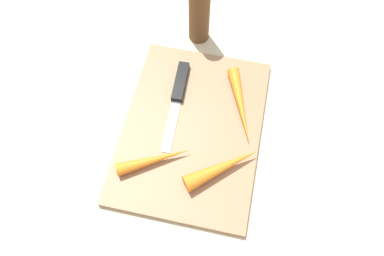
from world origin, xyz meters
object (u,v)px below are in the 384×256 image
(carrot_medium, at_px, (222,167))
(pepper_grinder, at_px, (199,12))
(cutting_board, at_px, (192,129))
(knife, at_px, (179,87))
(carrot_longest, at_px, (241,104))
(carrot_shortest, at_px, (154,160))

(carrot_medium, distance_m, pepper_grinder, 0.33)
(cutting_board, height_order, pepper_grinder, pepper_grinder)
(knife, distance_m, pepper_grinder, 0.16)
(carrot_longest, relative_size, carrot_medium, 1.09)
(cutting_board, xyz_separation_m, pepper_grinder, (-0.23, -0.03, 0.07))
(carrot_longest, xyz_separation_m, pepper_grinder, (-0.17, -0.12, 0.05))
(cutting_board, relative_size, knife, 1.79)
(carrot_medium, bearing_deg, cutting_board, 96.53)
(cutting_board, xyz_separation_m, carrot_medium, (0.07, 0.07, 0.02))
(knife, relative_size, carrot_medium, 1.37)
(carrot_longest, relative_size, pepper_grinder, 1.08)
(carrot_longest, xyz_separation_m, carrot_shortest, (0.15, -0.14, -0.00))
(carrot_longest, distance_m, carrot_shortest, 0.20)
(carrot_longest, height_order, carrot_medium, carrot_medium)
(carrot_longest, height_order, carrot_shortest, same)
(knife, distance_m, carrot_medium, 0.19)
(cutting_board, relative_size, carrot_longest, 2.25)
(cutting_board, relative_size, carrot_shortest, 2.62)
(knife, height_order, pepper_grinder, pepper_grinder)
(knife, bearing_deg, cutting_board, 25.78)
(pepper_grinder, bearing_deg, carrot_shortest, -3.21)
(carrot_shortest, distance_m, carrot_medium, 0.12)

